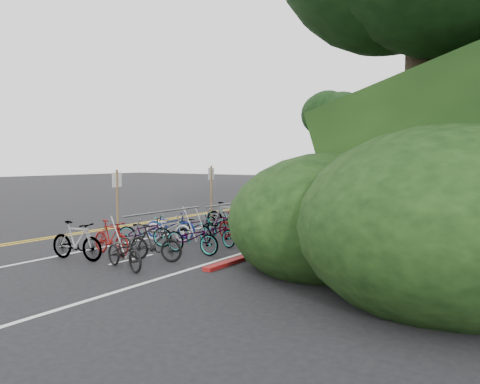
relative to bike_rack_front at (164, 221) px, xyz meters
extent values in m
plane|color=black|center=(-3.01, 0.58, -0.90)|extent=(120.00, 120.00, 0.00)
cube|color=gold|center=(-5.16, 10.58, -0.90)|extent=(0.12, 80.00, 0.01)
cube|color=gold|center=(-4.86, 10.58, -0.90)|extent=(0.12, 80.00, 0.01)
cube|color=silver|center=(-2.01, 10.58, -0.90)|extent=(0.12, 80.00, 0.01)
cube|color=silver|center=(2.19, 10.58, -0.90)|extent=(0.12, 80.00, 0.01)
cube|color=silver|center=(0.09, -1.42, -0.90)|extent=(0.10, 1.60, 0.01)
cube|color=silver|center=(0.09, 4.58, -0.90)|extent=(0.10, 1.60, 0.01)
cube|color=silver|center=(0.09, 10.58, -0.90)|extent=(0.10, 1.60, 0.01)
cube|color=silver|center=(0.09, 16.58, -0.90)|extent=(0.10, 1.60, 0.01)
cube|color=silver|center=(0.09, 22.58, -0.90)|extent=(0.10, 1.60, 0.01)
cube|color=silver|center=(0.09, 28.58, -0.90)|extent=(0.10, 1.60, 0.01)
cube|color=silver|center=(0.09, 34.58, -0.90)|extent=(0.10, 1.60, 0.01)
cube|color=maroon|center=(2.69, 12.58, -0.85)|extent=(0.25, 28.00, 0.10)
cube|color=#382819|center=(3.39, 22.58, -0.82)|extent=(1.40, 44.00, 0.16)
ellipsoid|color=#284C19|center=(4.19, 3.58, 0.14)|extent=(2.00, 2.80, 1.60)
ellipsoid|color=#284C19|center=(4.99, 8.58, 0.65)|extent=(2.60, 3.64, 2.08)
ellipsoid|color=#284C19|center=(6.19, 14.58, 1.09)|extent=(2.20, 3.08, 1.76)
ellipsoid|color=#284C19|center=(4.79, 20.58, 0.66)|extent=(3.00, 4.20, 2.40)
ellipsoid|color=#284C19|center=(5.49, 26.58, 0.83)|extent=(2.40, 3.36, 1.92)
ellipsoid|color=#284C19|center=(3.99, 6.58, 0.00)|extent=(1.80, 2.52, 1.44)
ellipsoid|color=black|center=(4.99, 1.08, 0.31)|extent=(5.28, 6.16, 3.52)
ellipsoid|color=black|center=(7.99, 0.08, 0.53)|extent=(6.24, 7.28, 4.16)
cylinder|color=#2D2319|center=(6.49, 3.58, 3.10)|extent=(0.80, 0.80, 5.60)
cylinder|color=#2D2319|center=(-12.01, 42.58, 1.90)|extent=(0.80, 0.80, 5.60)
ellipsoid|color=black|center=(-12.01, 42.58, 7.00)|extent=(7.66, 7.66, 7.28)
cylinder|color=#2D2319|center=(-9.01, 50.58, 1.69)|extent=(0.78, 0.78, 5.17)
ellipsoid|color=black|center=(-9.01, 50.58, 6.29)|extent=(6.71, 6.71, 6.37)
cylinder|color=gray|center=(0.00, 0.00, 0.30)|extent=(0.05, 3.31, 0.05)
cylinder|color=gray|center=(-0.28, -1.55, -0.30)|extent=(0.60, 0.04, 1.18)
cylinder|color=gray|center=(0.28, -1.55, -0.30)|extent=(0.60, 0.04, 1.18)
cylinder|color=gray|center=(-0.28, 1.55, -0.30)|extent=(0.60, 0.04, 1.18)
cylinder|color=gray|center=(0.28, 1.55, -0.30)|extent=(0.60, 0.04, 1.18)
cylinder|color=gray|center=(-0.01, 3.58, 0.25)|extent=(0.05, 3.00, 0.05)
cylinder|color=gray|center=(-0.29, 2.18, -0.32)|extent=(0.58, 0.04, 1.13)
cylinder|color=gray|center=(0.27, 2.18, -0.32)|extent=(0.58, 0.04, 1.13)
cylinder|color=gray|center=(-0.29, 4.98, -0.32)|extent=(0.58, 0.04, 1.13)
cylinder|color=gray|center=(0.27, 4.98, -0.32)|extent=(0.58, 0.04, 1.13)
cylinder|color=gray|center=(-0.01, 8.58, 0.25)|extent=(0.05, 3.00, 0.05)
cylinder|color=gray|center=(-0.29, 7.18, -0.32)|extent=(0.58, 0.04, 1.13)
cylinder|color=gray|center=(0.27, 7.18, -0.32)|extent=(0.58, 0.04, 1.13)
cylinder|color=gray|center=(-0.29, 9.98, -0.32)|extent=(0.58, 0.04, 1.13)
cylinder|color=gray|center=(0.27, 9.98, -0.32)|extent=(0.58, 0.04, 1.13)
cylinder|color=gray|center=(-0.01, 13.58, 0.25)|extent=(0.05, 3.00, 0.05)
cylinder|color=gray|center=(-0.29, 12.18, -0.32)|extent=(0.58, 0.04, 1.13)
cylinder|color=gray|center=(0.27, 12.18, -0.32)|extent=(0.58, 0.04, 1.13)
cylinder|color=gray|center=(-0.29, 14.98, -0.32)|extent=(0.58, 0.04, 1.13)
cylinder|color=gray|center=(0.27, 14.98, -0.32)|extent=(0.58, 0.04, 1.13)
cylinder|color=gray|center=(-0.01, 18.58, 0.25)|extent=(0.05, 3.00, 0.05)
cylinder|color=gray|center=(-0.29, 17.18, -0.32)|extent=(0.58, 0.04, 1.13)
cylinder|color=gray|center=(0.27, 17.18, -0.32)|extent=(0.58, 0.04, 1.13)
cylinder|color=gray|center=(-0.29, 19.98, -0.32)|extent=(0.58, 0.04, 1.13)
cylinder|color=gray|center=(0.27, 19.98, -0.32)|extent=(0.58, 0.04, 1.13)
cylinder|color=gray|center=(-0.01, 23.58, 0.25)|extent=(0.05, 3.00, 0.05)
cylinder|color=gray|center=(-0.29, 22.18, -0.32)|extent=(0.58, 0.04, 1.13)
cylinder|color=gray|center=(0.27, 22.18, -0.32)|extent=(0.58, 0.04, 1.13)
cylinder|color=gray|center=(-0.29, 24.98, -0.32)|extent=(0.58, 0.04, 1.13)
cylinder|color=gray|center=(0.27, 24.98, -0.32)|extent=(0.58, 0.04, 1.13)
cylinder|color=brown|center=(-2.67, 0.57, 0.31)|extent=(0.08, 0.08, 2.42)
cube|color=silver|center=(-2.67, 0.57, 1.17)|extent=(0.02, 0.40, 0.50)
cylinder|color=brown|center=(-2.41, 5.58, 0.35)|extent=(0.08, 0.08, 2.50)
cube|color=silver|center=(-2.41, 5.58, 1.25)|extent=(0.02, 0.40, 0.50)
cylinder|color=brown|center=(-2.41, 11.58, 0.35)|extent=(0.08, 0.08, 2.50)
cube|color=silver|center=(-2.41, 11.58, 1.25)|extent=(0.02, 0.40, 0.50)
cylinder|color=brown|center=(-2.41, 17.58, 0.35)|extent=(0.08, 0.08, 2.50)
cube|color=silver|center=(-2.41, 17.58, 1.25)|extent=(0.02, 0.40, 0.50)
cylinder|color=brown|center=(-2.41, 23.58, 0.35)|extent=(0.08, 0.08, 2.50)
cube|color=silver|center=(-2.41, 23.58, 1.25)|extent=(0.02, 0.40, 0.50)
imported|color=navy|center=(-1.38, 1.82, -0.43)|extent=(1.23, 1.90, 0.94)
imported|color=slate|center=(-1.11, -2.30, -0.36)|extent=(0.75, 1.84, 1.07)
imported|color=black|center=(0.78, -2.32, -0.46)|extent=(0.99, 1.78, 0.88)
imported|color=maroon|center=(-0.85, -1.32, -0.39)|extent=(0.69, 1.73, 1.01)
imported|color=black|center=(0.76, -1.22, -0.40)|extent=(0.86, 1.72, 1.00)
imported|color=slate|center=(-1.04, 0.22, -0.41)|extent=(1.23, 1.95, 0.97)
imported|color=slate|center=(0.98, 0.12, -0.41)|extent=(0.76, 1.88, 0.97)
imported|color=beige|center=(-1.07, 1.35, -0.45)|extent=(0.95, 1.81, 0.91)
imported|color=slate|center=(0.82, 1.58, -0.45)|extent=(0.94, 1.80, 0.90)
imported|color=slate|center=(-0.76, 2.51, -0.47)|extent=(0.77, 1.70, 0.86)
imported|color=maroon|center=(0.77, 2.68, -0.41)|extent=(0.78, 1.68, 0.97)
imported|color=slate|center=(-0.59, 3.68, -0.45)|extent=(1.19, 1.81, 0.90)
imported|color=black|center=(0.92, 3.85, -0.44)|extent=(0.97, 1.58, 0.92)
imported|color=slate|center=(-1.26, 5.10, -0.38)|extent=(1.09, 1.77, 1.03)
imported|color=#144C1E|center=(1.04, 5.13, -0.43)|extent=(0.82, 1.83, 0.93)
imported|color=slate|center=(-0.93, 6.08, -0.44)|extent=(0.54, 1.57, 0.93)
imported|color=slate|center=(0.62, 5.97, -0.45)|extent=(1.18, 1.82, 0.90)
imported|color=beige|center=(-1.01, 7.18, -0.41)|extent=(1.08, 1.97, 0.98)
imported|color=slate|center=(1.03, 7.35, -0.42)|extent=(1.19, 1.92, 0.95)
imported|color=slate|center=(-1.15, 8.27, -0.35)|extent=(0.87, 1.88, 1.09)
imported|color=#144C1E|center=(0.58, 8.36, -0.48)|extent=(1.09, 1.70, 0.84)
imported|color=black|center=(-1.18, 9.45, -0.38)|extent=(0.81, 1.78, 1.03)
imported|color=#9E9EA3|center=(1.22, 9.33, -0.44)|extent=(0.91, 1.83, 0.92)
camera|label=1|loc=(9.64, -10.44, 1.87)|focal=35.00mm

